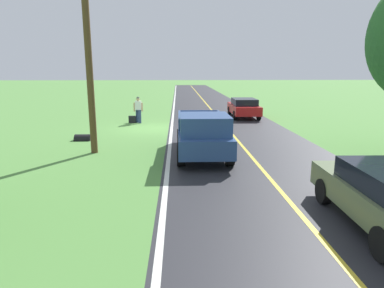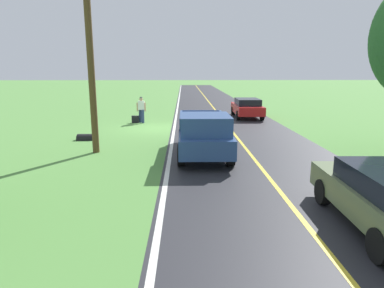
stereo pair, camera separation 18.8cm
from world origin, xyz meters
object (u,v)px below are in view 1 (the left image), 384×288
pickup_truck_passing (203,133)px  sedan_near_oncoming (244,107)px  utility_pole_roadside (88,48)px  suitcase_carried (132,119)px  hitchhiker_walking (138,108)px

pickup_truck_passing → sedan_near_oncoming: 12.14m
utility_pole_roadside → suitcase_carried: bearing=-93.7°
pickup_truck_passing → utility_pole_roadside: size_ratio=0.63×
suitcase_carried → utility_pole_roadside: size_ratio=0.06×
hitchhiker_walking → pickup_truck_passing: size_ratio=0.32×
sedan_near_oncoming → suitcase_carried: bearing=16.9°
hitchhiker_walking → pickup_truck_passing: 9.82m
sedan_near_oncoming → utility_pole_roadside: size_ratio=0.51×
pickup_truck_passing → utility_pole_roadside: (4.60, -0.78, 3.35)m
utility_pole_roadside → pickup_truck_passing: bearing=170.3°
hitchhiker_walking → suitcase_carried: size_ratio=3.64×
sedan_near_oncoming → utility_pole_roadside: utility_pole_roadside is taller
suitcase_carried → sedan_near_oncoming: bearing=110.3°
hitchhiker_walking → sedan_near_oncoming: size_ratio=0.40×
hitchhiker_walking → utility_pole_roadside: 9.03m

